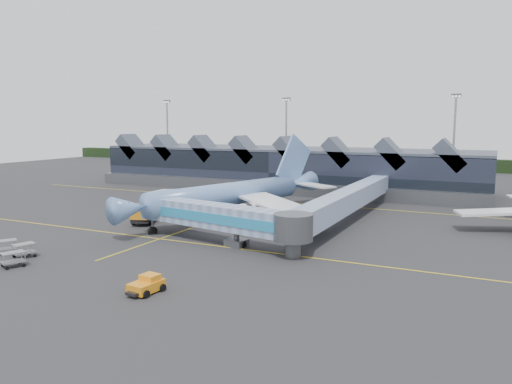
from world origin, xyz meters
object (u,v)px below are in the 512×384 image
at_px(main_airliner, 233,194).
at_px(pushback_tug, 147,285).
at_px(fuel_truck, 149,208).
at_px(jet_bridge, 229,219).

xyz_separation_m(main_airliner, pushback_tug, (9.90, -34.79, -3.33)).
distance_m(main_airliner, fuel_truck, 13.50).
bearing_deg(fuel_truck, main_airliner, 11.95).
relative_size(jet_bridge, fuel_truck, 2.49).
distance_m(jet_bridge, fuel_truck, 21.04).
bearing_deg(main_airliner, jet_bridge, -46.13).
bearing_deg(jet_bridge, main_airliner, 127.31).
bearing_deg(fuel_truck, jet_bridge, -45.12).
xyz_separation_m(main_airliner, jet_bridge, (8.00, -15.82, -0.64)).
bearing_deg(pushback_tug, main_airliner, 111.77).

